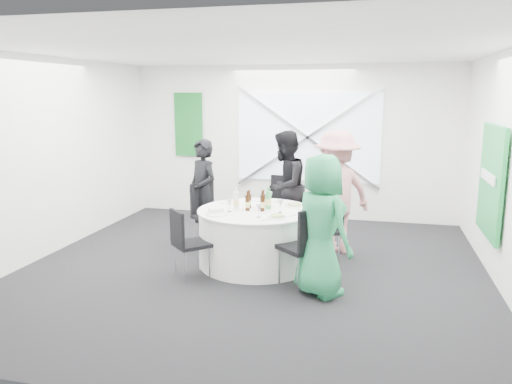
% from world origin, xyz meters
% --- Properties ---
extents(floor, '(6.00, 6.00, 0.00)m').
position_xyz_m(floor, '(0.00, 0.00, 0.00)').
color(floor, black).
rests_on(floor, ground).
extents(ceiling, '(6.00, 6.00, 0.00)m').
position_xyz_m(ceiling, '(0.00, 0.00, 2.80)').
color(ceiling, silver).
rests_on(ceiling, wall_back).
extents(wall_back, '(6.00, 0.00, 6.00)m').
position_xyz_m(wall_back, '(0.00, 3.00, 1.40)').
color(wall_back, white).
rests_on(wall_back, floor).
extents(wall_front, '(6.00, 0.00, 6.00)m').
position_xyz_m(wall_front, '(0.00, -3.00, 1.40)').
color(wall_front, white).
rests_on(wall_front, floor).
extents(wall_left, '(0.00, 6.00, 6.00)m').
position_xyz_m(wall_left, '(-3.00, 0.00, 1.40)').
color(wall_left, white).
rests_on(wall_left, floor).
extents(wall_right, '(0.00, 6.00, 6.00)m').
position_xyz_m(wall_right, '(3.00, 0.00, 1.40)').
color(wall_right, white).
rests_on(wall_right, floor).
extents(window_panel, '(2.60, 0.03, 1.60)m').
position_xyz_m(window_panel, '(0.30, 2.96, 1.50)').
color(window_panel, white).
rests_on(window_panel, wall_back).
extents(window_brace_a, '(2.63, 0.05, 1.84)m').
position_xyz_m(window_brace_a, '(0.30, 2.92, 1.50)').
color(window_brace_a, silver).
rests_on(window_brace_a, window_panel).
extents(window_brace_b, '(2.63, 0.05, 1.84)m').
position_xyz_m(window_brace_b, '(0.30, 2.92, 1.50)').
color(window_brace_b, silver).
rests_on(window_brace_b, window_panel).
extents(green_banner, '(0.55, 0.04, 1.20)m').
position_xyz_m(green_banner, '(-2.00, 2.95, 1.70)').
color(green_banner, '#125E21').
rests_on(green_banner, wall_back).
extents(green_sign, '(0.05, 1.20, 1.40)m').
position_xyz_m(green_sign, '(2.94, 0.60, 1.20)').
color(green_sign, green).
rests_on(green_sign, wall_right).
extents(banquet_table, '(1.56, 1.56, 0.76)m').
position_xyz_m(banquet_table, '(0.00, 0.20, 0.38)').
color(banquet_table, white).
rests_on(banquet_table, floor).
extents(chair_back, '(0.51, 0.52, 1.02)m').
position_xyz_m(chair_back, '(0.13, 1.37, 0.60)').
color(chair_back, black).
rests_on(chair_back, floor).
extents(chair_back_left, '(0.61, 0.61, 0.96)m').
position_xyz_m(chair_back_left, '(-0.92, 0.85, 0.56)').
color(chair_back_left, black).
rests_on(chair_back_left, floor).
extents(chair_back_right, '(0.51, 0.51, 0.84)m').
position_xyz_m(chair_back_right, '(0.95, 0.67, 0.49)').
color(chair_back_right, black).
rests_on(chair_back_right, floor).
extents(chair_front_right, '(0.63, 0.63, 0.99)m').
position_xyz_m(chair_front_right, '(0.77, -0.50, 0.58)').
color(chair_front_right, black).
rests_on(chair_front_right, floor).
extents(chair_front_left, '(0.57, 0.57, 0.88)m').
position_xyz_m(chair_front_left, '(-0.72, -0.51, 0.51)').
color(chair_front_left, black).
rests_on(chair_front_left, floor).
extents(person_man_back_left, '(0.70, 0.66, 1.61)m').
position_xyz_m(person_man_back_left, '(-1.02, 0.95, 0.80)').
color(person_man_back_left, black).
rests_on(person_man_back_left, floor).
extents(person_man_back, '(0.57, 0.89, 1.73)m').
position_xyz_m(person_man_back, '(0.17, 1.40, 0.86)').
color(person_man_back, black).
rests_on(person_man_back, floor).
extents(person_woman_pink, '(1.23, 1.13, 1.78)m').
position_xyz_m(person_woman_pink, '(0.99, 0.97, 0.89)').
color(person_woman_pink, '#D68B8A').
rests_on(person_woman_pink, floor).
extents(person_woman_green, '(0.94, 0.91, 1.63)m').
position_xyz_m(person_woman_green, '(0.96, -0.62, 0.81)').
color(person_woman_green, '#268E55').
rests_on(person_woman_green, floor).
extents(plate_back, '(0.26, 0.26, 0.01)m').
position_xyz_m(plate_back, '(-0.08, 0.80, 0.77)').
color(plate_back, white).
rests_on(plate_back, banquet_table).
extents(plate_back_left, '(0.25, 0.25, 0.01)m').
position_xyz_m(plate_back_left, '(-0.47, 0.51, 0.77)').
color(plate_back_left, white).
rests_on(plate_back_left, banquet_table).
extents(plate_back_right, '(0.29, 0.29, 0.04)m').
position_xyz_m(plate_back_right, '(0.46, 0.52, 0.78)').
color(plate_back_right, white).
rests_on(plate_back_right, banquet_table).
extents(plate_front_right, '(0.25, 0.25, 0.04)m').
position_xyz_m(plate_front_right, '(0.36, -0.17, 0.78)').
color(plate_front_right, white).
rests_on(plate_front_right, banquet_table).
extents(plate_front_left, '(0.28, 0.28, 0.01)m').
position_xyz_m(plate_front_left, '(-0.42, -0.19, 0.77)').
color(plate_front_left, white).
rests_on(plate_front_left, banquet_table).
extents(napkin, '(0.20, 0.21, 0.05)m').
position_xyz_m(napkin, '(-0.46, -0.10, 0.80)').
color(napkin, white).
rests_on(napkin, plate_front_left).
extents(beer_bottle_a, '(0.06, 0.06, 0.25)m').
position_xyz_m(beer_bottle_a, '(-0.11, 0.27, 0.85)').
color(beer_bottle_a, '#3A1C0A').
rests_on(beer_bottle_a, banquet_table).
extents(beer_bottle_b, '(0.06, 0.06, 0.24)m').
position_xyz_m(beer_bottle_b, '(0.06, 0.38, 0.85)').
color(beer_bottle_b, '#3A1C0A').
rests_on(beer_bottle_b, banquet_table).
extents(beer_bottle_c, '(0.06, 0.06, 0.28)m').
position_xyz_m(beer_bottle_c, '(0.10, 0.14, 0.87)').
color(beer_bottle_c, '#3A1C0A').
rests_on(beer_bottle_c, banquet_table).
extents(beer_bottle_d, '(0.06, 0.06, 0.27)m').
position_xyz_m(beer_bottle_d, '(-0.09, 0.12, 0.86)').
color(beer_bottle_d, '#3A1C0A').
rests_on(beer_bottle_d, banquet_table).
extents(green_water_bottle, '(0.08, 0.08, 0.30)m').
position_xyz_m(green_water_bottle, '(0.15, 0.29, 0.88)').
color(green_water_bottle, '#41A958').
rests_on(green_water_bottle, banquet_table).
extents(clear_water_bottle, '(0.08, 0.08, 0.30)m').
position_xyz_m(clear_water_bottle, '(-0.26, 0.14, 0.88)').
color(clear_water_bottle, white).
rests_on(clear_water_bottle, banquet_table).
extents(wine_glass_a, '(0.07, 0.07, 0.17)m').
position_xyz_m(wine_glass_a, '(0.13, -0.20, 0.88)').
color(wine_glass_a, white).
rests_on(wine_glass_a, banquet_table).
extents(wine_glass_b, '(0.07, 0.07, 0.17)m').
position_xyz_m(wine_glass_b, '(0.11, 0.59, 0.88)').
color(wine_glass_b, white).
rests_on(wine_glass_b, banquet_table).
extents(wine_glass_c, '(0.07, 0.07, 0.17)m').
position_xyz_m(wine_glass_c, '(-0.31, 0.00, 0.88)').
color(wine_glass_c, white).
rests_on(wine_glass_c, banquet_table).
extents(wine_glass_d, '(0.07, 0.07, 0.17)m').
position_xyz_m(wine_glass_d, '(0.35, 0.12, 0.88)').
color(wine_glass_d, white).
rests_on(wine_glass_d, banquet_table).
extents(fork_a, '(0.15, 0.03, 0.01)m').
position_xyz_m(fork_a, '(0.21, 0.73, 0.76)').
color(fork_a, silver).
rests_on(fork_a, banquet_table).
extents(knife_a, '(0.15, 0.03, 0.01)m').
position_xyz_m(knife_a, '(-0.12, 0.76, 0.76)').
color(knife_a, silver).
rests_on(knife_a, banquet_table).
extents(fork_b, '(0.12, 0.12, 0.01)m').
position_xyz_m(fork_b, '(0.26, -0.31, 0.76)').
color(fork_b, silver).
rests_on(fork_b, banquet_table).
extents(knife_b, '(0.11, 0.12, 0.01)m').
position_xyz_m(knife_b, '(0.53, -0.02, 0.76)').
color(knife_b, silver).
rests_on(knife_b, banquet_table).
extents(fork_c, '(0.09, 0.14, 0.01)m').
position_xyz_m(fork_c, '(0.56, 0.32, 0.76)').
color(fork_c, silver).
rests_on(fork_c, banquet_table).
extents(knife_c, '(0.08, 0.14, 0.01)m').
position_xyz_m(knife_c, '(0.41, 0.61, 0.76)').
color(knife_c, silver).
rests_on(knife_c, banquet_table).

